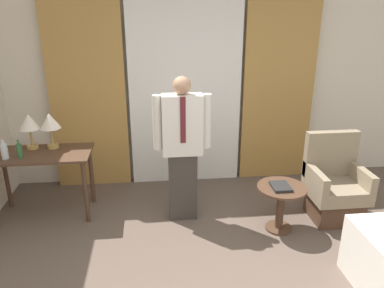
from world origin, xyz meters
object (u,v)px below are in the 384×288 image
Objects in this scene: table_lamp_left at (29,123)px; book at (281,187)px; armchair at (334,189)px; table_lamp_right at (50,123)px; person at (182,145)px; bottle_by_lamp at (4,151)px; bottle_near_edge at (19,151)px; desk at (41,163)px; side_table at (281,201)px.

table_lamp_left reaches higher than book.
table_lamp_right is at bearing 169.85° from armchair.
bottle_by_lamp is at bearing 176.52° from person.
bottle_near_edge is 3.51m from armchair.
table_lamp_left reaches higher than bottle_near_edge.
desk is 2.66m from book.
side_table is at bearing -164.25° from armchair.
bottle_near_edge reaches higher than book.
bottle_near_edge is at bearing 2.91° from bottle_by_lamp.
book is (1.00, -0.39, -0.36)m from person.
table_lamp_left is 0.25× the size of person.
table_lamp_left is 0.35m from bottle_near_edge.
bottle_by_lamp is (-0.21, -0.28, -0.21)m from table_lamp_left.
person is at bearing -4.03° from bottle_near_edge.
desk reaches higher than book.
armchair is (3.30, -0.42, -0.29)m from desk.
table_lamp_left is (-0.11, 0.15, 0.42)m from desk.
table_lamp_left is 1.73× the size of book.
bottle_by_lamp is 0.22× the size of armchair.
bottle_by_lamp is 0.40× the size of side_table.
person is at bearing -13.20° from table_lamp_left.
desk is 0.40m from bottle_by_lamp.
table_lamp_right is 0.56m from bottle_by_lamp.
table_lamp_right is 1.53m from person.
side_table is (2.60, -0.61, -0.30)m from desk.
desk is 5.51× the size of bottle_near_edge.
table_lamp_left is 0.23m from table_lamp_right.
side_table is (2.72, -0.77, -0.72)m from table_lamp_left.
person reaches higher than table_lamp_right.
table_lamp_right is (0.11, 0.15, 0.42)m from desk.
desk is at bearing 166.78° from side_table.
table_lamp_left is 2.86m from book.
desk is at bearing 35.39° from bottle_near_edge.
table_lamp_right is 0.45m from bottle_near_edge.
table_lamp_right is 0.42× the size of armchair.
bottle_near_edge is at bearing 169.38° from book.
table_lamp_right reaches higher than armchair.
bottle_near_edge is at bearing -135.73° from table_lamp_right.
bottle_near_edge is at bearing -144.61° from desk.
side_table is at bearing -15.75° from table_lamp_left.
table_lamp_left is at bearing 53.88° from bottle_by_lamp.
table_lamp_right is 2.03× the size of bottle_near_edge.
armchair reaches higher than book.
side_table is at bearing -19.83° from person.
table_lamp_left reaches higher than side_table.
table_lamp_right is at bearing 33.08° from bottle_by_lamp.
book is (2.46, -0.79, -0.54)m from table_lamp_right.
book is (2.69, -0.79, -0.54)m from table_lamp_left.
bottle_by_lamp is 1.90m from person.
table_lamp_left is 0.78× the size of side_table.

